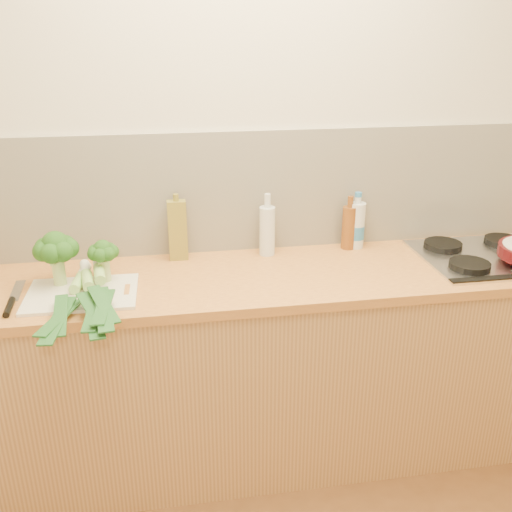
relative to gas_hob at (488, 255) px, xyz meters
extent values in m
plane|color=beige|center=(-1.02, 0.30, 0.39)|extent=(3.50, 0.00, 3.50)
cube|color=silver|center=(-1.02, 0.29, 0.26)|extent=(3.20, 0.02, 0.54)
cube|color=tan|center=(-1.02, 0.00, -0.48)|extent=(3.20, 0.60, 0.86)
cube|color=gold|center=(-1.02, 0.00, -0.03)|extent=(3.20, 0.62, 0.04)
cube|color=silver|center=(0.00, 0.00, -0.01)|extent=(0.58, 0.50, 0.01)
cylinder|color=black|center=(-0.15, -0.12, 0.01)|extent=(0.17, 0.17, 0.03)
cylinder|color=black|center=(-0.15, 0.12, 0.01)|extent=(0.17, 0.17, 0.03)
cylinder|color=black|center=(0.15, 0.12, 0.01)|extent=(0.17, 0.17, 0.03)
cube|color=silver|center=(-1.73, -0.09, -0.01)|extent=(0.42, 0.31, 0.01)
cylinder|color=#A7C171|center=(-1.82, 0.01, 0.05)|extent=(0.05, 0.05, 0.10)
sphere|color=#173B10|center=(-1.82, 0.01, 0.16)|extent=(0.11, 0.11, 0.11)
sphere|color=#173B10|center=(-1.77, 0.01, 0.15)|extent=(0.08, 0.08, 0.08)
sphere|color=#173B10|center=(-1.79, 0.04, 0.15)|extent=(0.08, 0.08, 0.08)
sphere|color=#173B10|center=(-1.83, 0.05, 0.15)|extent=(0.08, 0.08, 0.08)
sphere|color=#173B10|center=(-1.86, 0.03, 0.15)|extent=(0.08, 0.08, 0.08)
sphere|color=#173B10|center=(-1.86, -0.01, 0.15)|extent=(0.08, 0.08, 0.08)
sphere|color=#173B10|center=(-1.83, -0.04, 0.15)|extent=(0.08, 0.08, 0.08)
sphere|color=#173B10|center=(-1.79, -0.03, 0.15)|extent=(0.08, 0.08, 0.08)
cylinder|color=#A7C171|center=(-1.64, 0.01, 0.04)|extent=(0.04, 0.04, 0.09)
sphere|color=#173B10|center=(-1.64, 0.01, 0.13)|extent=(0.07, 0.07, 0.07)
sphere|color=#173B10|center=(-1.61, 0.01, 0.12)|extent=(0.06, 0.06, 0.06)
sphere|color=#173B10|center=(-1.62, 0.04, 0.12)|extent=(0.06, 0.06, 0.06)
sphere|color=#173B10|center=(-1.65, 0.04, 0.12)|extent=(0.06, 0.06, 0.06)
sphere|color=#173B10|center=(-1.67, 0.02, 0.12)|extent=(0.06, 0.06, 0.06)
sphere|color=#173B10|center=(-1.67, -0.01, 0.12)|extent=(0.06, 0.06, 0.06)
sphere|color=#173B10|center=(-1.65, -0.02, 0.12)|extent=(0.06, 0.06, 0.06)
sphere|color=#173B10|center=(-1.62, -0.02, 0.12)|extent=(0.06, 0.06, 0.06)
cylinder|color=white|center=(-1.73, 0.07, 0.02)|extent=(0.05, 0.11, 0.04)
cylinder|color=#94C763|center=(-1.74, -0.05, 0.02)|extent=(0.05, 0.13, 0.04)
cube|color=#1B4D21|center=(-1.77, -0.32, 0.02)|extent=(0.13, 0.30, 0.02)
cube|color=#1B4D21|center=(-1.77, -0.34, 0.02)|extent=(0.08, 0.34, 0.01)
cube|color=#1B4D21|center=(-1.77, -0.31, 0.02)|extent=(0.07, 0.28, 0.02)
cylinder|color=white|center=(-1.72, 0.05, 0.04)|extent=(0.06, 0.11, 0.04)
cylinder|color=#94C763|center=(-1.70, -0.07, 0.04)|extent=(0.06, 0.14, 0.04)
cube|color=#1B4D21|center=(-1.66, -0.35, 0.04)|extent=(0.05, 0.30, 0.02)
cube|color=#1B4D21|center=(-1.65, -0.37, 0.04)|extent=(0.11, 0.34, 0.01)
cube|color=#1B4D21|center=(-1.66, -0.34, 0.04)|extent=(0.14, 0.28, 0.02)
cylinder|color=white|center=(-1.67, 0.06, 0.06)|extent=(0.05, 0.11, 0.04)
cylinder|color=#94C763|center=(-1.66, -0.06, 0.06)|extent=(0.06, 0.14, 0.04)
cube|color=#1B4D21|center=(-1.62, -0.34, 0.06)|extent=(0.06, 0.30, 0.02)
cube|color=#1B4D21|center=(-1.62, -0.36, 0.06)|extent=(0.09, 0.34, 0.01)
cube|color=#1B4D21|center=(-1.62, -0.33, 0.06)|extent=(0.13, 0.28, 0.02)
cube|color=silver|center=(-1.98, -0.01, -0.01)|extent=(0.05, 0.20, 0.00)
cylinder|color=black|center=(-1.97, -0.17, 0.00)|extent=(0.03, 0.13, 0.02)
cube|color=olive|center=(-1.35, 0.22, 0.12)|extent=(0.08, 0.05, 0.27)
cylinder|color=olive|center=(-1.35, 0.22, 0.27)|extent=(0.02, 0.02, 0.03)
cylinder|color=silver|center=(-0.95, 0.21, 0.10)|extent=(0.07, 0.07, 0.22)
cylinder|color=silver|center=(-0.95, 0.21, 0.24)|extent=(0.03, 0.03, 0.06)
cylinder|color=brown|center=(-0.57, 0.23, 0.08)|extent=(0.06, 0.06, 0.20)
cylinder|color=brown|center=(-0.57, 0.23, 0.21)|extent=(0.03, 0.03, 0.05)
cylinder|color=silver|center=(-0.53, 0.23, 0.09)|extent=(0.08, 0.08, 0.21)
cylinder|color=silver|center=(-0.53, 0.23, 0.21)|extent=(0.03, 0.03, 0.03)
cylinder|color=teal|center=(-0.53, 0.23, 0.06)|extent=(0.08, 0.08, 0.06)
camera|label=1|loc=(-1.40, -2.13, 0.94)|focal=40.00mm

